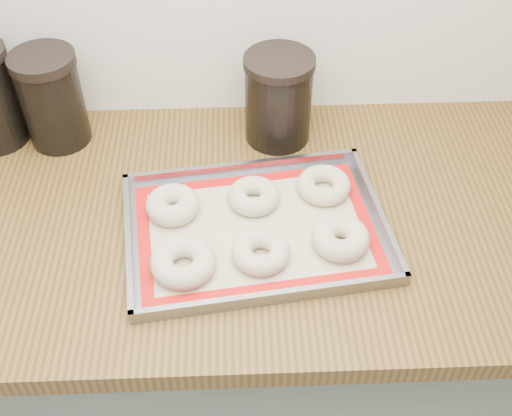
{
  "coord_description": "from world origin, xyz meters",
  "views": [
    {
      "loc": [
        0.2,
        0.84,
        1.74
      ],
      "look_at": [
        0.23,
        1.62,
        0.96
      ],
      "focal_mm": 45.0,
      "sensor_mm": 36.0,
      "label": 1
    }
  ],
  "objects_px": {
    "bagel_front_right": "(340,238)",
    "bagel_back_right": "(324,185)",
    "bagel_front_left": "(183,262)",
    "bagel_back_left": "(173,205)",
    "bagel_back_mid": "(254,196)",
    "bagel_front_mid": "(261,252)",
    "baking_tray": "(256,229)",
    "canister_right": "(278,99)",
    "canister_mid": "(52,99)"
  },
  "relations": [
    {
      "from": "bagel_front_left",
      "to": "bagel_front_right",
      "type": "relative_size",
      "value": 1.1
    },
    {
      "from": "bagel_front_mid",
      "to": "canister_right",
      "type": "bearing_deg",
      "value": 81.69
    },
    {
      "from": "bagel_front_left",
      "to": "bagel_back_mid",
      "type": "height_order",
      "value": "bagel_front_left"
    },
    {
      "from": "baking_tray",
      "to": "bagel_front_left",
      "type": "height_order",
      "value": "bagel_front_left"
    },
    {
      "from": "canister_right",
      "to": "bagel_front_left",
      "type": "bearing_deg",
      "value": -116.62
    },
    {
      "from": "bagel_front_mid",
      "to": "canister_mid",
      "type": "bearing_deg",
      "value": 138.76
    },
    {
      "from": "bagel_front_mid",
      "to": "bagel_back_left",
      "type": "relative_size",
      "value": 1.02
    },
    {
      "from": "baking_tray",
      "to": "bagel_front_mid",
      "type": "xyz_separation_m",
      "value": [
        0.01,
        -0.07,
        0.02
      ]
    },
    {
      "from": "bagel_front_left",
      "to": "bagel_back_left",
      "type": "relative_size",
      "value": 1.13
    },
    {
      "from": "bagel_front_right",
      "to": "bagel_front_mid",
      "type": "bearing_deg",
      "value": -170.25
    },
    {
      "from": "canister_right",
      "to": "baking_tray",
      "type": "bearing_deg",
      "value": -101.48
    },
    {
      "from": "bagel_front_right",
      "to": "bagel_back_right",
      "type": "bearing_deg",
      "value": 95.25
    },
    {
      "from": "bagel_front_mid",
      "to": "bagel_front_left",
      "type": "bearing_deg",
      "value": -171.68
    },
    {
      "from": "baking_tray",
      "to": "bagel_front_right",
      "type": "relative_size",
      "value": 4.95
    },
    {
      "from": "bagel_front_left",
      "to": "canister_right",
      "type": "relative_size",
      "value": 0.59
    },
    {
      "from": "baking_tray",
      "to": "bagel_back_right",
      "type": "distance_m",
      "value": 0.16
    },
    {
      "from": "bagel_back_right",
      "to": "bagel_back_left",
      "type": "bearing_deg",
      "value": -170.9
    },
    {
      "from": "bagel_front_mid",
      "to": "bagel_back_left",
      "type": "xyz_separation_m",
      "value": [
        -0.16,
        0.12,
        0.0
      ]
    },
    {
      "from": "baking_tray",
      "to": "bagel_back_mid",
      "type": "relative_size",
      "value": 5.24
    },
    {
      "from": "bagel_front_right",
      "to": "bagel_back_mid",
      "type": "bearing_deg",
      "value": 142.23
    },
    {
      "from": "bagel_front_left",
      "to": "baking_tray",
      "type": "bearing_deg",
      "value": 34.9
    },
    {
      "from": "bagel_front_right",
      "to": "bagel_back_left",
      "type": "distance_m",
      "value": 0.31
    },
    {
      "from": "bagel_back_mid",
      "to": "canister_right",
      "type": "distance_m",
      "value": 0.22
    },
    {
      "from": "bagel_back_mid",
      "to": "bagel_back_right",
      "type": "distance_m",
      "value": 0.14
    },
    {
      "from": "bagel_front_left",
      "to": "canister_mid",
      "type": "xyz_separation_m",
      "value": [
        -0.27,
        0.37,
        0.08
      ]
    },
    {
      "from": "bagel_front_left",
      "to": "bagel_front_right",
      "type": "height_order",
      "value": "bagel_front_right"
    },
    {
      "from": "canister_mid",
      "to": "bagel_front_left",
      "type": "bearing_deg",
      "value": -53.92
    },
    {
      "from": "bagel_front_right",
      "to": "bagel_back_left",
      "type": "bearing_deg",
      "value": 162.37
    },
    {
      "from": "baking_tray",
      "to": "bagel_front_mid",
      "type": "relative_size",
      "value": 4.98
    },
    {
      "from": "baking_tray",
      "to": "bagel_front_right",
      "type": "distance_m",
      "value": 0.15
    },
    {
      "from": "bagel_back_right",
      "to": "baking_tray",
      "type": "bearing_deg",
      "value": -144.36
    },
    {
      "from": "baking_tray",
      "to": "bagel_front_mid",
      "type": "height_order",
      "value": "bagel_front_mid"
    },
    {
      "from": "bagel_front_right",
      "to": "bagel_front_left",
      "type": "bearing_deg",
      "value": -170.94
    },
    {
      "from": "bagel_front_left",
      "to": "bagel_back_right",
      "type": "xyz_separation_m",
      "value": [
        0.26,
        0.18,
        -0.0
      ]
    },
    {
      "from": "baking_tray",
      "to": "bagel_back_right",
      "type": "relative_size",
      "value": 4.93
    },
    {
      "from": "baking_tray",
      "to": "canister_mid",
      "type": "xyz_separation_m",
      "value": [
        -0.39,
        0.28,
        0.09
      ]
    },
    {
      "from": "bagel_front_mid",
      "to": "bagel_back_left",
      "type": "distance_m",
      "value": 0.2
    },
    {
      "from": "baking_tray",
      "to": "bagel_front_mid",
      "type": "bearing_deg",
      "value": -85.29
    },
    {
      "from": "bagel_front_mid",
      "to": "bagel_back_left",
      "type": "bearing_deg",
      "value": 142.96
    },
    {
      "from": "bagel_back_left",
      "to": "baking_tray",
      "type": "bearing_deg",
      "value": -18.21
    },
    {
      "from": "bagel_front_mid",
      "to": "bagel_back_right",
      "type": "height_order",
      "value": "bagel_front_mid"
    },
    {
      "from": "canister_mid",
      "to": "canister_right",
      "type": "distance_m",
      "value": 0.45
    },
    {
      "from": "bagel_back_mid",
      "to": "canister_right",
      "type": "height_order",
      "value": "canister_right"
    },
    {
      "from": "baking_tray",
      "to": "bagel_front_right",
      "type": "xyz_separation_m",
      "value": [
        0.14,
        -0.04,
        0.02
      ]
    },
    {
      "from": "bagel_front_mid",
      "to": "bagel_back_mid",
      "type": "xyz_separation_m",
      "value": [
        -0.01,
        0.14,
        -0.0
      ]
    },
    {
      "from": "bagel_front_mid",
      "to": "canister_mid",
      "type": "relative_size",
      "value": 0.51
    },
    {
      "from": "canister_mid",
      "to": "canister_right",
      "type": "bearing_deg",
      "value": -1.26
    },
    {
      "from": "bagel_front_right",
      "to": "canister_right",
      "type": "bearing_deg",
      "value": 105.7
    },
    {
      "from": "bagel_back_left",
      "to": "canister_right",
      "type": "xyz_separation_m",
      "value": [
        0.21,
        0.22,
        0.07
      ]
    },
    {
      "from": "bagel_front_mid",
      "to": "bagel_front_right",
      "type": "height_order",
      "value": "bagel_front_right"
    }
  ]
}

